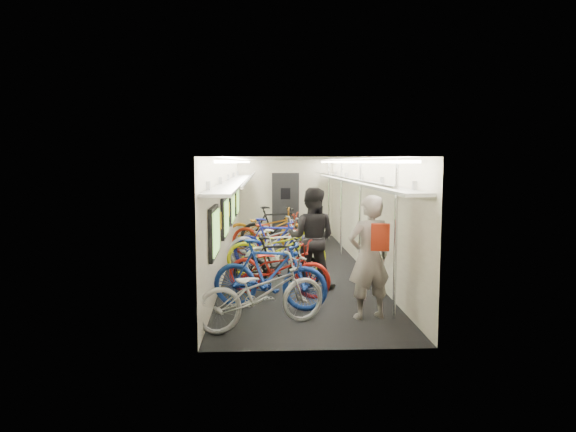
{
  "coord_description": "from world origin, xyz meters",
  "views": [
    {
      "loc": [
        -0.68,
        -11.16,
        2.33
      ],
      "look_at": [
        -0.15,
        0.09,
        1.15
      ],
      "focal_mm": 32.0,
      "sensor_mm": 36.0,
      "label": 1
    }
  ],
  "objects": [
    {
      "name": "train_car_shell",
      "position": [
        -0.36,
        0.71,
        1.66
      ],
      "size": [
        10.0,
        10.0,
        10.0
      ],
      "color": "black",
      "rests_on": "ground"
    },
    {
      "name": "bicycle_0",
      "position": [
        -0.71,
        -4.08,
        0.51
      ],
      "size": [
        2.05,
        1.39,
        1.02
      ],
      "primitive_type": "imported",
      "rotation": [
        0.0,
        0.0,
        1.98
      ],
      "color": "#A4A4A8",
      "rests_on": "ground"
    },
    {
      "name": "bicycle_1",
      "position": [
        -0.6,
        -3.17,
        0.56
      ],
      "size": [
        1.94,
        0.99,
        1.12
      ],
      "primitive_type": "imported",
      "rotation": [
        0.0,
        0.0,
        1.31
      ],
      "color": "navy",
      "rests_on": "ground"
    },
    {
      "name": "bicycle_2",
      "position": [
        -0.43,
        -2.34,
        0.49
      ],
      "size": [
        1.99,
        1.29,
        0.99
      ],
      "primitive_type": "imported",
      "rotation": [
        0.0,
        0.0,
        1.2
      ],
      "color": "#9F1911",
      "rests_on": "ground"
    },
    {
      "name": "bicycle_3",
      "position": [
        -0.44,
        -1.92,
        0.49
      ],
      "size": [
        1.65,
        0.51,
        0.99
      ],
      "primitive_type": "imported",
      "rotation": [
        0.0,
        0.0,
        1.6
      ],
      "color": "black",
      "rests_on": "ground"
    },
    {
      "name": "bicycle_4",
      "position": [
        -0.42,
        -0.64,
        0.54
      ],
      "size": [
        2.11,
        0.86,
        1.09
      ],
      "primitive_type": "imported",
      "rotation": [
        0.0,
        0.0,
        1.64
      ],
      "color": "#CED213",
      "rests_on": "ground"
    },
    {
      "name": "bicycle_5",
      "position": [
        -0.36,
        -0.62,
        0.48
      ],
      "size": [
        1.65,
        1.03,
        0.96
      ],
      "primitive_type": "imported",
      "rotation": [
        0.0,
        0.0,
        1.96
      ],
      "color": "white",
      "rests_on": "ground"
    },
    {
      "name": "bicycle_6",
      "position": [
        -0.52,
        0.41,
        0.54
      ],
      "size": [
        2.17,
        1.46,
        1.08
      ],
      "primitive_type": "imported",
      "rotation": [
        0.0,
        0.0,
        1.97
      ],
      "color": "#ADACB1",
      "rests_on": "ground"
    },
    {
      "name": "bicycle_7",
      "position": [
        -0.48,
        0.09,
        0.55
      ],
      "size": [
        1.9,
        0.9,
        1.1
      ],
      "primitive_type": "imported",
      "rotation": [
        0.0,
        0.0,
        1.35
      ],
      "color": "navy",
      "rests_on": "ground"
    },
    {
      "name": "bicycle_8",
      "position": [
        -0.46,
        1.41,
        0.56
      ],
      "size": [
        2.23,
        1.24,
        1.11
      ],
      "primitive_type": "imported",
      "rotation": [
        0.0,
        0.0,
        1.32
      ],
      "color": "maroon",
      "rests_on": "ground"
    },
    {
      "name": "bicycle_9",
      "position": [
        -0.37,
        2.45,
        0.59
      ],
      "size": [
        2.02,
        1.07,
        1.17
      ],
      "primitive_type": "imported",
      "rotation": [
        0.0,
        0.0,
        1.85
      ],
      "color": "black",
      "rests_on": "ground"
    },
    {
      "name": "bicycle_10",
      "position": [
        -0.61,
        2.32,
        0.57
      ],
      "size": [
        2.22,
        0.91,
        1.14
      ],
      "primitive_type": "imported",
      "rotation": [
        0.0,
        0.0,
        1.5
      ],
      "color": "#BE7211",
      "rests_on": "ground"
    },
    {
      "name": "passenger_near",
      "position": [
        0.88,
        -3.7,
        0.93
      ],
      "size": [
        0.77,
        0.6,
        1.85
      ],
      "primitive_type": "imported",
      "rotation": [
        0.0,
        0.0,
        3.41
      ],
      "color": "gray",
      "rests_on": "ground"
    },
    {
      "name": "passenger_mid",
      "position": [
        0.2,
        -1.81,
        0.94
      ],
      "size": [
        1.08,
        0.95,
        1.87
      ],
      "primitive_type": "imported",
      "rotation": [
        0.0,
        0.0,
        2.84
      ],
      "color": "black",
      "rests_on": "ground"
    },
    {
      "name": "backpack",
      "position": [
        0.96,
        -4.06,
        1.28
      ],
      "size": [
        0.28,
        0.19,
        0.38
      ],
      "primitive_type": "cube",
      "rotation": [
        0.0,
        0.0,
        -0.22
      ],
      "color": "#A22410",
      "rests_on": "passenger_near"
    }
  ]
}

